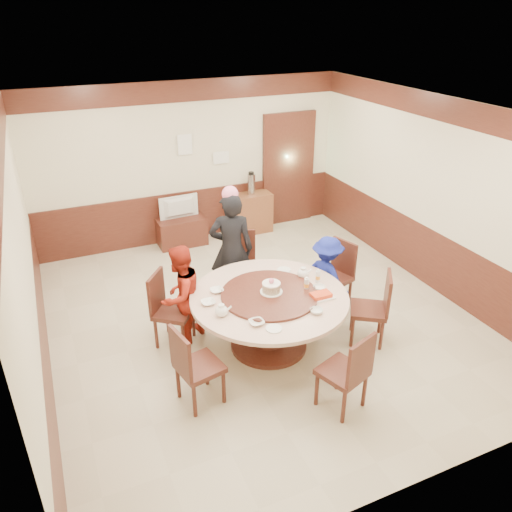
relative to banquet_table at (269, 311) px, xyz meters
name	(u,v)px	position (x,y,z in m)	size (l,w,h in m)	color
room	(262,248)	(0.18, 0.62, 0.55)	(6.00, 6.04, 2.84)	beige
banquet_table	(269,311)	(0.00, 0.00, 0.00)	(1.93, 1.93, 0.78)	#481F16
chair_0	(333,287)	(1.25, 0.50, -0.23)	(0.56, 0.55, 0.97)	#481F16
chair_1	(242,276)	(0.17, 1.32, -0.23)	(0.57, 0.57, 0.97)	#481F16
chair_2	(173,321)	(-1.07, 0.58, -0.23)	(0.62, 0.62, 0.97)	#481F16
chair_3	(198,378)	(-1.11, -0.58, -0.23)	(0.53, 0.52, 0.97)	#481F16
chair_4	(343,384)	(0.27, -1.28, -0.23)	(0.56, 0.57, 0.97)	#481F16
chair_5	(369,320)	(1.23, -0.39, -0.23)	(0.61, 0.61, 0.97)	#481F16
person_standing	(231,250)	(-0.03, 1.18, 0.31)	(0.61, 0.40, 1.68)	black
person_red	(181,296)	(-0.95, 0.57, 0.13)	(0.64, 0.50, 1.33)	#A62516
person_blue	(326,276)	(1.04, 0.39, 0.05)	(0.75, 0.43, 1.16)	navy
birthday_cake	(271,287)	(0.03, 0.02, 0.31)	(0.28, 0.28, 0.19)	white
teapot_left	(221,311)	(-0.68, -0.17, 0.28)	(0.17, 0.15, 0.13)	white
teapot_right	(303,273)	(0.58, 0.23, 0.28)	(0.17, 0.15, 0.13)	white
bowl_0	(217,291)	(-0.55, 0.34, 0.24)	(0.16, 0.16, 0.04)	white
bowl_1	(316,311)	(0.33, -0.56, 0.24)	(0.15, 0.15, 0.05)	white
bowl_2	(257,322)	(-0.38, -0.49, 0.24)	(0.17, 0.17, 0.04)	white
bowl_3	(319,288)	(0.62, -0.12, 0.24)	(0.15, 0.15, 0.05)	white
bowl_4	(208,302)	(-0.74, 0.12, 0.24)	(0.17, 0.17, 0.04)	white
saucer_near	(274,329)	(-0.25, -0.65, 0.22)	(0.18, 0.18, 0.01)	white
saucer_far	(284,270)	(0.45, 0.50, 0.22)	(0.18, 0.18, 0.01)	white
shrimp_platter	(321,296)	(0.54, -0.30, 0.24)	(0.30, 0.20, 0.06)	white
bottle_0	(307,284)	(0.47, -0.07, 0.30)	(0.06, 0.06, 0.16)	white
bottle_1	(318,277)	(0.70, 0.05, 0.30)	(0.06, 0.06, 0.16)	white
tv_stand	(182,231)	(-0.15, 3.36, -0.28)	(0.85, 0.45, 0.50)	#481F16
television	(180,208)	(-0.15, 3.36, 0.17)	(0.70, 0.09, 0.40)	gray
side_cabinet	(250,213)	(1.19, 3.39, -0.16)	(0.80, 0.40, 0.75)	brown
thermos	(251,184)	(1.22, 3.39, 0.41)	(0.15, 0.15, 0.38)	silver
notice_left	(185,145)	(0.07, 3.56, 1.22)	(0.25, 0.00, 0.35)	white
notice_right	(221,158)	(0.72, 3.56, 0.92)	(0.30, 0.00, 0.22)	white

